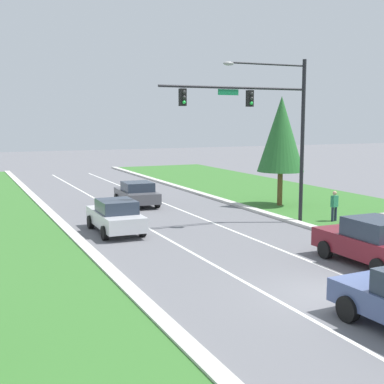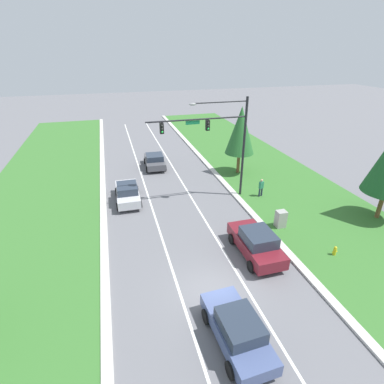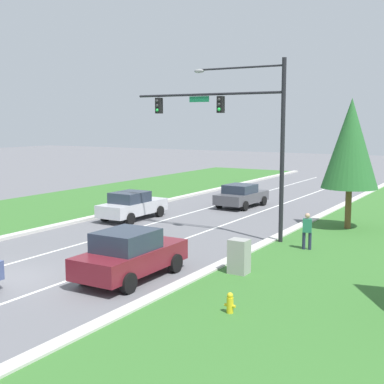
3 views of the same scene
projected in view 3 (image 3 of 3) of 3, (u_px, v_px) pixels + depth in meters
name	position (u px, v px, depth m)	size (l,w,h in m)	color
ground_plane	(9.00, 281.00, 19.06)	(160.00, 160.00, 0.00)	slate
curb_strip_right	(136.00, 306.00, 16.17)	(0.50, 90.00, 0.15)	beige
grass_verge_right	(303.00, 344.00, 13.50)	(10.00, 90.00, 0.08)	#38702D
lane_stripe_inner_right	(45.00, 288.00, 18.14)	(0.14, 81.00, 0.01)	white
traffic_signal_mast	(238.00, 122.00, 25.28)	(8.08, 0.41, 8.47)	black
graphite_sedan	(241.00, 195.00, 35.39)	(2.29, 4.38, 1.52)	#4C4C51
silver_sedan	(132.00, 205.00, 30.93)	(2.06, 4.59, 1.63)	silver
burgundy_sedan	(130.00, 254.00, 19.17)	(2.18, 4.67, 1.80)	maroon
utility_cabinet	(239.00, 257.00, 19.63)	(0.70, 0.60, 1.35)	#9E9E99
pedestrian	(307.00, 230.00, 23.26)	(0.42, 0.31, 1.69)	#232842
fire_hydrant	(230.00, 304.00, 15.57)	(0.34, 0.20, 0.70)	gold
conifer_near_right_tree	(351.00, 144.00, 27.43)	(2.89, 2.89, 6.84)	brown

